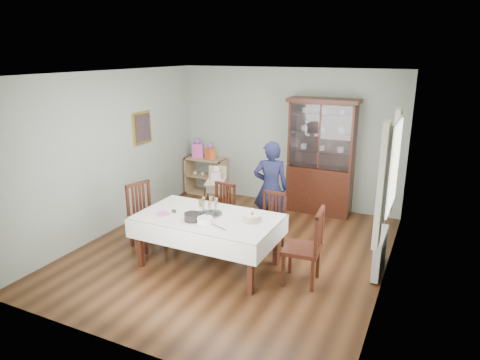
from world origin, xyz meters
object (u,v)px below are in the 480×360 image
Objects in this scene: chair_far_left at (220,222)px; champagne_tray at (209,210)px; birthday_cake at (252,218)px; gift_bag_pink at (198,149)px; chair_end_left at (147,228)px; high_chair at (217,198)px; china_cabinet at (321,155)px; chair_far_right at (270,232)px; woman at (271,188)px; sideboard at (206,176)px; dining_table at (208,241)px; chair_end_right at (303,261)px; gift_bag_orange at (210,152)px.

chair_far_left is 1.06m from champagne_tray.
gift_bag_pink is at bearing 132.22° from birthday_cake.
gift_bag_pink is (-0.63, 2.66, 0.68)m from chair_end_left.
champagne_tray is at bearing -178.15° from birthday_cake.
gift_bag_pink is at bearing 116.08° from high_chair.
china_cabinet reaches higher than champagne_tray.
chair_far_right is (0.89, -0.01, -0.01)m from chair_far_left.
chair_end_left is 0.64× the size of woman.
chair_far_left is at bearing -121.30° from china_cabinet.
champagne_tray reaches higher than birthday_cake.
champagne_tray reaches higher than sideboard.
chair_end_right reaches higher than dining_table.
chair_far_left is at bearing 20.55° from woman.
chair_far_right is 3.01× the size of birthday_cake.
chair_end_right is at bearing 2.54° from champagne_tray.
gift_bag_pink reaches higher than gift_bag_orange.
chair_far_right is at bearing -140.30° from chair_end_right.
chair_far_left is 2.54m from gift_bag_pink.
high_chair is 3.39× the size of birthday_cake.
china_cabinet is at bearing 85.77° from birthday_cake.
china_cabinet reaches higher than high_chair.
china_cabinet is 5.60× the size of champagne_tray.
chair_end_right reaches higher than chair_end_left.
dining_table is at bearing -73.81° from champagne_tray.
china_cabinet is at bearing 73.10° from dining_table.
chair_end_left is 0.97× the size of chair_end_right.
gift_bag_pink is at bearing -51.06° from woman.
woman is at bearing -33.74° from sideboard.
high_chair is at bearing -29.57° from woman.
dining_table is at bearing -82.75° from high_chair.
chair_end_left is 2.57m from chair_end_right.
chair_end_left is (-1.79, -0.76, 0.04)m from chair_far_right.
chair_end_left is 1.91m from birthday_cake.
chair_far_right is 0.99m from birthday_cake.
champagne_tray is (-0.61, -0.85, 0.57)m from chair_far_right.
champagne_tray is 3.14m from gift_bag_orange.
sideboard is at bearing 129.87° from birthday_cake.
woman is at bearing 76.04° from dining_table.
high_chair is (-1.36, 0.77, 0.13)m from chair_far_right.
birthday_cake is 0.71× the size of gift_bag_pink.
chair_far_left is 0.90m from high_chair.
sideboard is 1.01× the size of chair_far_right.
sideboard is at bearing 26.97° from chair_end_left.
champagne_tray is 1.31× the size of birthday_cake.
champagne_tray is 1.15× the size of gift_bag_orange.
woman is 4.75× the size of gift_bag_orange.
gift_bag_orange is at bearing 179.96° from china_cabinet.
chair_end_left is (0.45, -2.68, -0.10)m from sideboard.
woman reaches higher than sideboard.
gift_bag_pink is at bearing 135.47° from chair_far_left.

